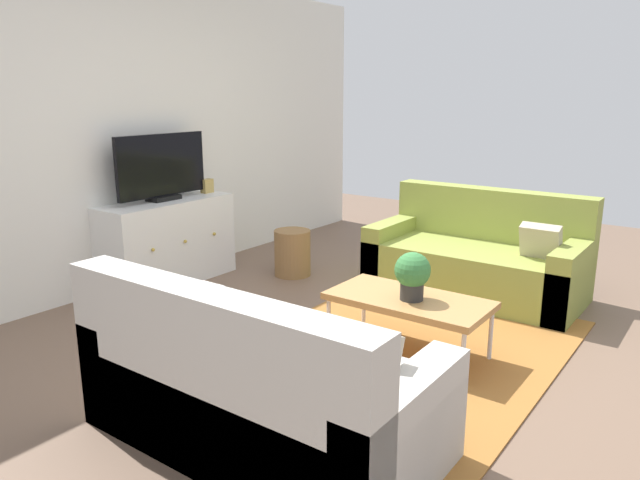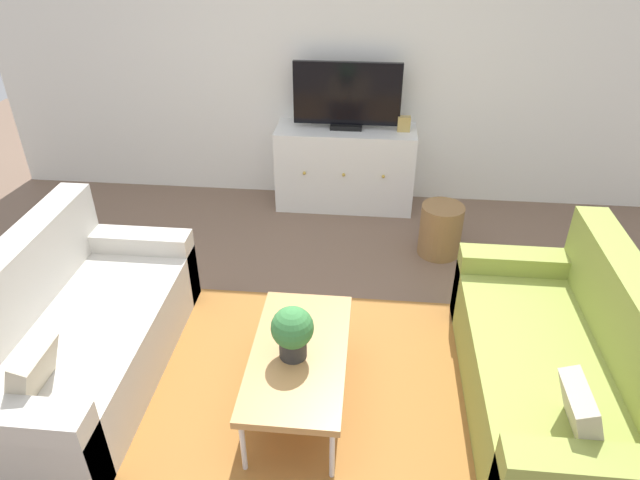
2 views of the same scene
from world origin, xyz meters
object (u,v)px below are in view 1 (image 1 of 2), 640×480
(coffee_table, at_px, (409,302))
(mantel_clock, at_px, (207,186))
(couch_right_side, at_px, (479,260))
(flat_screen_tv, at_px, (162,168))
(tv_console, at_px, (168,242))
(wicker_basket, at_px, (292,253))
(potted_plant, at_px, (412,274))
(couch_left_side, at_px, (252,395))

(coffee_table, relative_size, mantel_clock, 7.95)
(couch_right_side, xyz_separation_m, flat_screen_tv, (-1.38, 2.39, 0.76))
(tv_console, xyz_separation_m, wicker_basket, (0.82, -0.77, -0.16))
(tv_console, bearing_deg, wicker_basket, -43.07)
(potted_plant, xyz_separation_m, tv_console, (0.13, 2.51, -0.19))
(wicker_basket, bearing_deg, potted_plant, -118.79)
(tv_console, bearing_deg, coffee_table, -92.41)
(potted_plant, bearing_deg, coffee_table, 50.25)
(flat_screen_tv, distance_m, wicker_basket, 1.41)
(couch_left_side, distance_m, wicker_basket, 2.82)
(potted_plant, distance_m, mantel_clock, 2.60)
(potted_plant, height_order, mantel_clock, mantel_clock)
(couch_left_side, height_order, couch_right_side, same)
(mantel_clock, bearing_deg, couch_left_side, -130.17)
(couch_right_side, bearing_deg, flat_screen_tv, 119.93)
(couch_left_side, distance_m, flat_screen_tv, 2.93)
(couch_right_side, bearing_deg, coffee_table, -176.16)
(couch_right_side, bearing_deg, couch_left_side, 180.00)
(flat_screen_tv, height_order, mantel_clock, flat_screen_tv)
(potted_plant, xyz_separation_m, mantel_clock, (0.63, 2.51, 0.25))
(wicker_basket, bearing_deg, flat_screen_tv, 136.19)
(coffee_table, xyz_separation_m, tv_console, (0.10, 2.47, 0.01))
(potted_plant, bearing_deg, wicker_basket, 61.21)
(couch_right_side, distance_m, flat_screen_tv, 2.86)
(couch_right_side, relative_size, coffee_table, 1.68)
(couch_left_side, xyz_separation_m, tv_console, (1.50, 2.37, 0.09))
(couch_right_side, relative_size, flat_screen_tv, 1.86)
(couch_left_side, distance_m, potted_plant, 1.41)
(flat_screen_tv, distance_m, mantel_clock, 0.55)
(coffee_table, xyz_separation_m, mantel_clock, (0.61, 2.47, 0.45))
(couch_left_side, distance_m, couch_right_side, 2.88)
(wicker_basket, bearing_deg, coffee_table, -118.56)
(potted_plant, distance_m, tv_console, 2.52)
(mantel_clock, bearing_deg, potted_plant, -104.22)
(couch_right_side, relative_size, wicker_basket, 4.02)
(mantel_clock, distance_m, wicker_basket, 1.03)
(mantel_clock, bearing_deg, tv_console, -179.99)
(flat_screen_tv, bearing_deg, coffee_table, -92.39)
(potted_plant, relative_size, tv_console, 0.25)
(couch_right_side, bearing_deg, tv_console, 120.14)
(coffee_table, relative_size, potted_plant, 3.32)
(couch_right_side, distance_m, potted_plant, 1.54)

